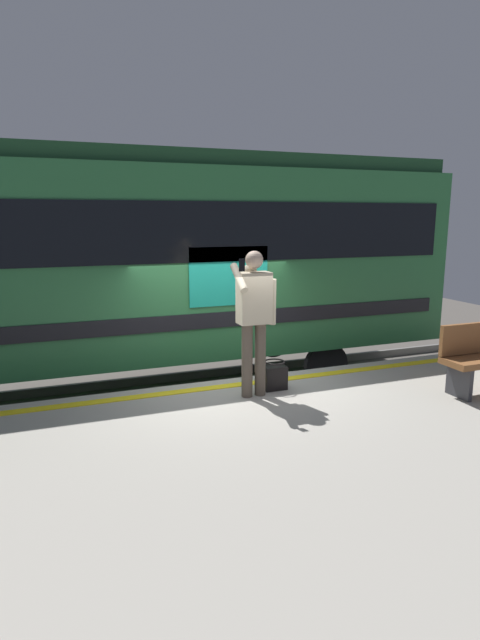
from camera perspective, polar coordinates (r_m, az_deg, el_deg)
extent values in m
plane|color=#4C4742|center=(7.63, -0.90, -13.35)|extent=(24.91, 24.91, 0.00)
cube|color=#9E998E|center=(5.37, 8.85, -19.21)|extent=(14.88, 5.06, 0.95)
cube|color=yellow|center=(7.01, -0.09, -7.20)|extent=(14.58, 0.16, 0.01)
cube|color=slate|center=(8.99, -4.38, -8.88)|extent=(19.34, 0.08, 0.16)
cube|color=slate|center=(10.30, -6.65, -6.25)|extent=(19.34, 0.08, 0.16)
cube|color=#2D723F|center=(8.86, -18.46, 6.02)|extent=(12.92, 2.83, 3.00)
cube|color=#1B4426|center=(8.87, -19.15, 16.49)|extent=(12.66, 2.60, 0.24)
cube|color=black|center=(7.40, -18.21, 9.15)|extent=(12.28, 0.03, 0.90)
cube|color=black|center=(7.56, -17.57, -1.11)|extent=(12.28, 0.03, 0.24)
cube|color=#19A58C|center=(7.89, -1.22, 4.90)|extent=(1.27, 0.02, 0.91)
cylinder|color=black|center=(9.31, 9.54, -5.05)|extent=(0.84, 0.12, 0.84)
cylinder|color=black|center=(11.25, 3.76, -2.03)|extent=(0.84, 0.12, 0.84)
cylinder|color=brown|center=(6.51, 2.27, -4.38)|extent=(0.14, 0.14, 0.94)
cylinder|color=brown|center=(6.44, 0.79, -4.54)|extent=(0.14, 0.14, 0.94)
cube|color=beige|center=(6.30, 1.58, 2.47)|extent=(0.40, 0.24, 0.64)
sphere|color=beige|center=(6.41, 1.05, 5.32)|extent=(0.20, 0.20, 0.20)
sphere|color=beige|center=(6.24, 1.60, 6.72)|extent=(0.22, 0.22, 0.22)
cylinder|color=beige|center=(6.41, 3.64, 2.03)|extent=(0.09, 0.09, 0.57)
cylinder|color=beige|center=(6.11, -0.13, 4.73)|extent=(0.09, 0.42, 0.33)
cube|color=black|center=(6.00, 0.21, 6.15)|extent=(0.07, 0.02, 0.15)
cube|color=black|center=(6.81, 3.86, -6.43)|extent=(0.30, 0.20, 0.32)
torus|color=black|center=(6.75, 3.88, -4.67)|extent=(0.28, 0.28, 0.02)
cube|color=#333338|center=(7.05, 23.27, -6.18)|extent=(0.06, 0.40, 0.45)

